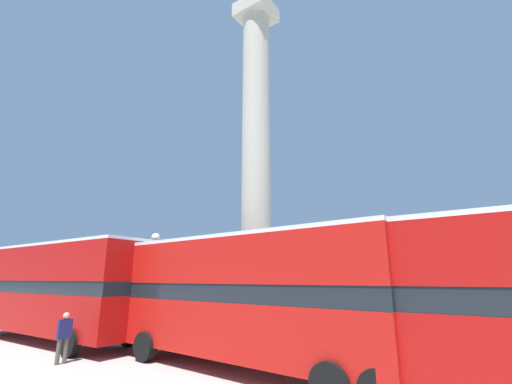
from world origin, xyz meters
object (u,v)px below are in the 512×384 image
at_px(equestrian_statue, 167,299).
at_px(monument_column, 256,219).
at_px(pedestrian_near_lamp, 64,335).
at_px(bus_a, 245,294).
at_px(bus_b, 58,287).
at_px(street_lamp, 153,280).

bearing_deg(equestrian_statue, monument_column, 13.85).
xyz_separation_m(equestrian_statue, pedestrian_near_lamp, (7.86, -11.23, -0.46)).
distance_m(monument_column, pedestrian_near_lamp, 9.63).
relative_size(monument_column, bus_a, 1.92).
xyz_separation_m(bus_b, equestrian_statue, (-3.12, 9.40, -1.05)).
height_order(monument_column, bus_a, monument_column).
relative_size(monument_column, bus_b, 1.78).
relative_size(bus_a, bus_b, 0.93).
bearing_deg(pedestrian_near_lamp, bus_a, 121.96).
height_order(street_lamp, pedestrian_near_lamp, street_lamp).
xyz_separation_m(monument_column, bus_a, (3.04, -4.93, -3.53)).
xyz_separation_m(bus_a, bus_b, (-10.49, -1.04, 0.11)).
relative_size(bus_a, street_lamp, 2.09).
height_order(equestrian_statue, pedestrian_near_lamp, equestrian_statue).
height_order(bus_b, street_lamp, street_lamp).
bearing_deg(pedestrian_near_lamp, equestrian_statue, -139.65).
bearing_deg(street_lamp, bus_a, -12.00).
bearing_deg(pedestrian_near_lamp, monument_column, 166.30).
xyz_separation_m(equestrian_statue, street_lamp, (7.04, -6.96, 1.38)).
distance_m(bus_a, pedestrian_near_lamp, 6.57).
relative_size(equestrian_statue, pedestrian_near_lamp, 3.24).
xyz_separation_m(bus_a, equestrian_statue, (-13.60, 8.36, -0.95)).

